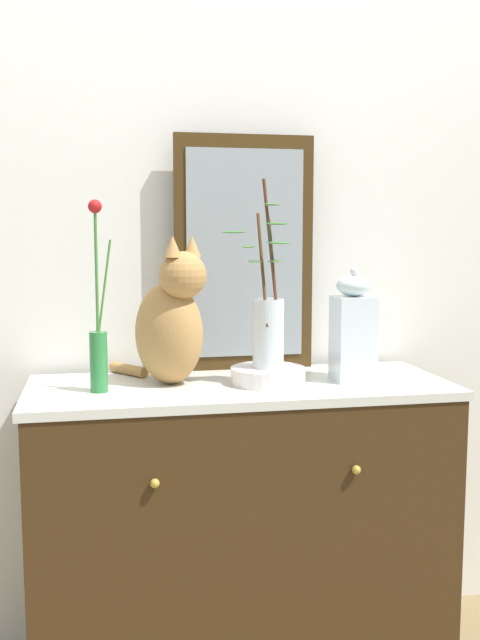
{
  "coord_description": "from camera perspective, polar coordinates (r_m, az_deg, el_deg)",
  "views": [
    {
      "loc": [
        -0.39,
        -1.95,
        1.29
      ],
      "look_at": [
        0.0,
        0.0,
        1.05
      ],
      "focal_mm": 40.21,
      "sensor_mm": 36.0,
      "label": 1
    }
  ],
  "objects": [
    {
      "name": "jar_lidded_porcelain",
      "position": [
        2.07,
        9.0,
        -0.76
      ],
      "size": [
        0.11,
        0.11,
        0.33
      ],
      "color": "silver",
      "rests_on": "sideboard"
    },
    {
      "name": "sideboard",
      "position": [
        2.17,
        0.0,
        -16.34
      ],
      "size": [
        1.19,
        0.49,
        0.87
      ],
      "color": "#382410",
      "rests_on": "ground_plane"
    },
    {
      "name": "mirror_leaning",
      "position": [
        2.21,
        0.35,
        5.31
      ],
      "size": [
        0.43,
        0.03,
        0.72
      ],
      "color": "#3D2810",
      "rests_on": "sideboard"
    },
    {
      "name": "bowl_porcelain",
      "position": [
        2.03,
        2.24,
        -4.43
      ],
      "size": [
        0.21,
        0.21,
        0.05
      ],
      "primitive_type": "cylinder",
      "color": "white",
      "rests_on": "sideboard"
    },
    {
      "name": "wall_back",
      "position": [
        2.29,
        -1.51,
        7.15
      ],
      "size": [
        4.4,
        0.08,
        2.6
      ],
      "primitive_type": "cube",
      "color": "silver",
      "rests_on": "ground_plane"
    },
    {
      "name": "cat_sitting",
      "position": [
        2.0,
        -5.51,
        -0.17
      ],
      "size": [
        0.3,
        0.35,
        0.42
      ],
      "color": "#AE7D45",
      "rests_on": "sideboard"
    },
    {
      "name": "vase_glass_clear",
      "position": [
        2.0,
        2.24,
        -0.3
      ],
      "size": [
        0.2,
        0.14,
        0.52
      ],
      "color": "silver",
      "rests_on": "bowl_porcelain"
    },
    {
      "name": "vase_slim_green",
      "position": [
        1.94,
        -11.21,
        -1.58
      ],
      "size": [
        0.06,
        0.05,
        0.51
      ],
      "color": "#2E7C3D",
      "rests_on": "sideboard"
    }
  ]
}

